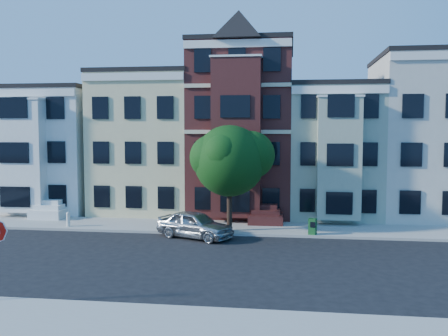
# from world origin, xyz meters

# --- Properties ---
(ground) EXTENTS (120.00, 120.00, 0.00)m
(ground) POSITION_xyz_m (0.00, 0.00, 0.00)
(ground) COLOR black
(far_sidewalk) EXTENTS (60.00, 4.00, 0.15)m
(far_sidewalk) POSITION_xyz_m (0.00, 8.00, 0.07)
(far_sidewalk) COLOR #9E9B93
(far_sidewalk) RESTS_ON ground
(near_sidewalk) EXTENTS (60.00, 4.00, 0.15)m
(near_sidewalk) POSITION_xyz_m (0.00, -8.00, 0.07)
(near_sidewalk) COLOR #9E9B93
(near_sidewalk) RESTS_ON ground
(house_white) EXTENTS (8.00, 9.00, 9.00)m
(house_white) POSITION_xyz_m (-15.00, 14.50, 4.50)
(house_white) COLOR white
(house_white) RESTS_ON ground
(house_yellow) EXTENTS (7.00, 9.00, 10.00)m
(house_yellow) POSITION_xyz_m (-7.00, 14.50, 5.00)
(house_yellow) COLOR beige
(house_yellow) RESTS_ON ground
(house_brown) EXTENTS (7.00, 9.00, 12.00)m
(house_brown) POSITION_xyz_m (0.00, 14.50, 6.00)
(house_brown) COLOR #421817
(house_brown) RESTS_ON ground
(house_green) EXTENTS (6.00, 9.00, 9.00)m
(house_green) POSITION_xyz_m (6.50, 14.50, 4.50)
(house_green) COLOR #98A48E
(house_green) RESTS_ON ground
(house_cream) EXTENTS (8.00, 9.00, 11.00)m
(house_cream) POSITION_xyz_m (13.50, 14.50, 5.50)
(house_cream) COLOR beige
(house_cream) RESTS_ON ground
(street_tree) EXTENTS (7.67, 7.67, 7.75)m
(street_tree) POSITION_xyz_m (-0.09, 6.78, 4.03)
(street_tree) COLOR #144712
(street_tree) RESTS_ON far_sidewalk
(parked_car) EXTENTS (4.89, 3.52, 1.55)m
(parked_car) POSITION_xyz_m (-1.86, 5.17, 0.77)
(parked_car) COLOR #ACAFB3
(parked_car) RESTS_ON ground
(newspaper_box) EXTENTS (0.51, 0.49, 0.93)m
(newspaper_box) POSITION_xyz_m (4.78, 6.30, 0.61)
(newspaper_box) COLOR #174F22
(newspaper_box) RESTS_ON far_sidewalk
(fire_hydrant) EXTENTS (0.33, 0.33, 0.71)m
(fire_hydrant) POSITION_xyz_m (-10.17, 6.69, 0.51)
(fire_hydrant) COLOR silver
(fire_hydrant) RESTS_ON far_sidewalk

